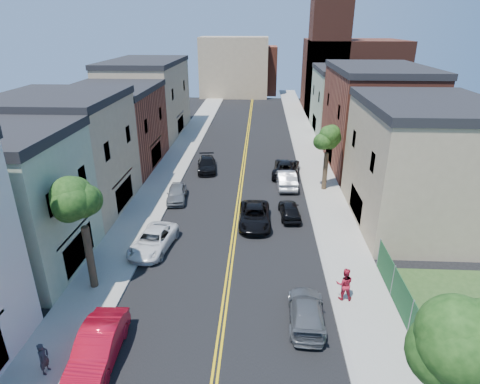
# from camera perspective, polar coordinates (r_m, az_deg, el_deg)

# --- Properties ---
(sidewalk_left) EXTENTS (3.20, 100.00, 0.15)m
(sidewalk_left) POSITION_cam_1_polar(r_m,az_deg,el_deg) (48.57, -8.72, 5.30)
(sidewalk_left) COLOR gray
(sidewalk_left) RESTS_ON ground
(sidewalk_right) EXTENTS (3.20, 100.00, 0.15)m
(sidewalk_right) POSITION_cam_1_polar(r_m,az_deg,el_deg) (47.98, 10.18, 4.97)
(sidewalk_right) COLOR gray
(sidewalk_right) RESTS_ON ground
(curb_left) EXTENTS (0.30, 100.00, 0.15)m
(curb_left) POSITION_cam_1_polar(r_m,az_deg,el_deg) (48.25, -6.67, 5.29)
(curb_left) COLOR gray
(curb_left) RESTS_ON ground
(curb_right) EXTENTS (0.30, 100.00, 0.15)m
(curb_right) POSITION_cam_1_polar(r_m,az_deg,el_deg) (47.79, 8.09, 5.04)
(curb_right) COLOR gray
(curb_right) RESTS_ON ground
(bldg_left_palegrn) EXTENTS (9.00, 8.00, 8.50)m
(bldg_left_palegrn) POSITION_cam_1_polar(r_m,az_deg,el_deg) (28.50, -31.02, -1.85)
(bldg_left_palegrn) COLOR gray
(bldg_left_palegrn) RESTS_ON ground
(bldg_left_tan_near) EXTENTS (9.00, 10.00, 9.00)m
(bldg_left_tan_near) POSITION_cam_1_polar(r_m,az_deg,el_deg) (35.66, -23.56, 4.54)
(bldg_left_tan_near) COLOR #998466
(bldg_left_tan_near) RESTS_ON ground
(bldg_left_brick) EXTENTS (9.00, 12.00, 8.00)m
(bldg_left_brick) POSITION_cam_1_polar(r_m,az_deg,el_deg) (45.49, -17.63, 8.42)
(bldg_left_brick) COLOR brown
(bldg_left_brick) RESTS_ON ground
(bldg_left_tan_far) EXTENTS (9.00, 16.00, 9.50)m
(bldg_left_tan_far) POSITION_cam_1_polar(r_m,az_deg,el_deg) (58.37, -13.09, 12.68)
(bldg_left_tan_far) COLOR #998466
(bldg_left_tan_far) RESTS_ON ground
(bldg_right_tan) EXTENTS (9.00, 12.00, 9.00)m
(bldg_right_tan) POSITION_cam_1_polar(r_m,az_deg,el_deg) (33.32, 24.32, 3.20)
(bldg_right_tan) COLOR #998466
(bldg_right_tan) RESTS_ON ground
(bldg_right_brick) EXTENTS (9.00, 14.00, 10.00)m
(bldg_right_brick) POSITION_cam_1_polar(r_m,az_deg,el_deg) (46.01, 18.56, 9.74)
(bldg_right_brick) COLOR brown
(bldg_right_brick) RESTS_ON ground
(bldg_right_palegrn) EXTENTS (9.00, 12.00, 8.50)m
(bldg_right_palegrn) POSITION_cam_1_polar(r_m,az_deg,el_deg) (59.50, 15.12, 12.19)
(bldg_right_palegrn) COLOR gray
(bldg_right_palegrn) RESTS_ON ground
(church) EXTENTS (16.20, 14.20, 22.60)m
(church) POSITION_cam_1_polar(r_m,az_deg,el_deg) (74.18, 14.91, 16.57)
(church) COLOR #4C2319
(church) RESTS_ON ground
(backdrop_left) EXTENTS (14.00, 8.00, 12.00)m
(backdrop_left) POSITION_cam_1_polar(r_m,az_deg,el_deg) (87.93, -0.84, 17.37)
(backdrop_left) COLOR #998466
(backdrop_left) RESTS_ON ground
(backdrop_center) EXTENTS (10.00, 8.00, 10.00)m
(backdrop_center) POSITION_cam_1_polar(r_m,az_deg,el_deg) (91.83, 1.94, 16.98)
(backdrop_center) COLOR brown
(backdrop_center) RESTS_ON ground
(fence_right) EXTENTS (0.04, 15.00, 1.90)m
(fence_right) POSITION_cam_1_polar(r_m,az_deg,el_deg) (21.48, 24.51, -18.56)
(fence_right) COLOR #143F1E
(fence_right) RESTS_ON sidewalk_right
(tree_left_mid) EXTENTS (5.20, 5.20, 9.29)m
(tree_left_mid) POSITION_cam_1_polar(r_m,az_deg,el_deg) (23.06, -22.08, 0.81)
(tree_left_mid) COLOR #34291A
(tree_left_mid) RESTS_ON sidewalk_left
(tree_right_corner) EXTENTS (5.80, 5.80, 10.35)m
(tree_right_corner) POSITION_cam_1_polar(r_m,az_deg,el_deg) (13.33, 30.62, -14.02)
(tree_right_corner) COLOR #34291A
(tree_right_corner) RESTS_ON sidewalk_right
(tree_right_far) EXTENTS (4.40, 4.40, 8.03)m
(tree_right_far) POSITION_cam_1_polar(r_m,az_deg,el_deg) (36.92, 12.57, 8.55)
(tree_right_far) COLOR #34291A
(tree_right_far) RESTS_ON sidewalk_right
(red_sedan) EXTENTS (1.92, 4.97, 1.62)m
(red_sedan) POSITION_cam_1_polar(r_m,az_deg,el_deg) (20.89, -19.60, -20.09)
(red_sedan) COLOR red
(red_sedan) RESTS_ON ground
(white_pickup) EXTENTS (2.96, 5.26, 1.39)m
(white_pickup) POSITION_cam_1_polar(r_m,az_deg,el_deg) (28.57, -12.28, -6.78)
(white_pickup) COLOR silver
(white_pickup) RESTS_ON ground
(grey_car_left) EXTENTS (2.07, 4.21, 1.38)m
(grey_car_left) POSITION_cam_1_polar(r_m,az_deg,el_deg) (35.88, -9.01, -0.16)
(grey_car_left) COLOR #5C5F63
(grey_car_left) RESTS_ON ground
(black_car_left) EXTENTS (2.50, 4.92, 1.37)m
(black_car_left) POSITION_cam_1_polar(r_m,az_deg,el_deg) (42.84, -4.77, 3.92)
(black_car_left) COLOR black
(black_car_left) RESTS_ON ground
(grey_car_right) EXTENTS (2.04, 4.62, 1.32)m
(grey_car_right) POSITION_cam_1_polar(r_m,az_deg,el_deg) (22.18, 9.43, -16.43)
(grey_car_right) COLOR #525559
(grey_car_right) RESTS_ON ground
(black_car_right) EXTENTS (1.84, 3.99, 1.32)m
(black_car_right) POSITION_cam_1_polar(r_m,az_deg,el_deg) (32.64, 7.10, -2.53)
(black_car_right) COLOR black
(black_car_right) RESTS_ON ground
(silver_car_right) EXTENTS (1.99, 5.03, 1.63)m
(silver_car_right) POSITION_cam_1_polar(r_m,az_deg,el_deg) (38.73, 6.58, 1.94)
(silver_car_right) COLOR #B4B6BC
(silver_car_right) RESTS_ON ground
(dark_car_right_far) EXTENTS (3.21, 5.89, 1.57)m
(dark_car_right_far) POSITION_cam_1_polar(r_m,az_deg,el_deg) (41.78, 6.61, 3.49)
(dark_car_right_far) COLOR black
(dark_car_right_far) RESTS_ON ground
(black_suv_lane) EXTENTS (2.51, 5.23, 1.44)m
(black_suv_lane) POSITION_cam_1_polar(r_m,az_deg,el_deg) (31.27, 2.10, -3.43)
(black_suv_lane) COLOR black
(black_suv_lane) RESTS_ON ground
(pedestrian_left) EXTENTS (0.46, 0.62, 1.58)m
(pedestrian_left) POSITION_cam_1_polar(r_m,az_deg,el_deg) (21.04, -26.21, -20.52)
(pedestrian_left) COLOR #212128
(pedestrian_left) RESTS_ON sidewalk_left
(pedestrian_right) EXTENTS (1.01, 0.81, 1.97)m
(pedestrian_right) POSITION_cam_1_polar(r_m,az_deg,el_deg) (23.70, 14.68, -12.59)
(pedestrian_right) COLOR #AC1A2E
(pedestrian_right) RESTS_ON sidewalk_right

